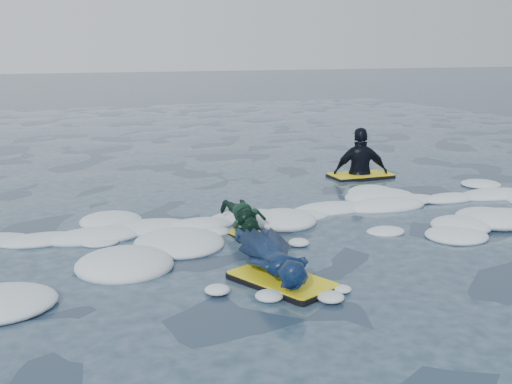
% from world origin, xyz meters
% --- Properties ---
extents(ground, '(120.00, 120.00, 0.00)m').
position_xyz_m(ground, '(0.00, 0.00, 0.00)').
color(ground, '#162135').
rests_on(ground, ground).
extents(foam_band, '(12.00, 3.10, 0.30)m').
position_xyz_m(foam_band, '(0.00, 1.03, 0.00)').
color(foam_band, white).
rests_on(foam_band, ground).
extents(prone_woman_unit, '(1.05, 1.84, 0.46)m').
position_xyz_m(prone_woman_unit, '(0.17, -0.84, 0.24)').
color(prone_woman_unit, black).
rests_on(prone_woman_unit, ground).
extents(prone_child_unit, '(0.74, 1.23, 0.44)m').
position_xyz_m(prone_child_unit, '(0.50, 0.87, 0.23)').
color(prone_child_unit, black).
rests_on(prone_child_unit, ground).
extents(waiting_rider_unit, '(1.25, 0.80, 1.86)m').
position_xyz_m(waiting_rider_unit, '(4.02, 3.70, 0.08)').
color(waiting_rider_unit, black).
rests_on(waiting_rider_unit, ground).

